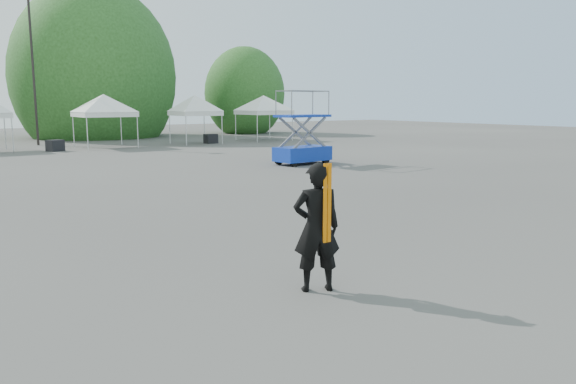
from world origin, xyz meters
TOP-DOWN VIEW (x-y plane):
  - ground at (0.00, 0.00)m, footprint 120.00×120.00m
  - light_pole_east at (3.00, 32.00)m, footprint 0.60×0.25m
  - tree_mid_e at (9.00, 39.00)m, footprint 5.12×5.12m
  - tree_far_e at (22.00, 37.00)m, footprint 3.84×3.84m
  - tent_f at (6.11, 27.56)m, footprint 4.65×4.65m
  - tent_g at (12.20, 27.18)m, footprint 4.04×4.04m
  - tent_h at (17.90, 27.41)m, footprint 4.64×4.64m
  - man at (0.16, -1.68)m, footprint 0.85×0.72m
  - scissor_lift at (10.50, 12.58)m, footprint 2.71×1.54m
  - crate_mid at (2.81, 26.44)m, footprint 1.06×0.96m
  - crate_east at (13.21, 26.94)m, footprint 0.88×0.71m

SIDE VIEW (x-z plane):
  - ground at x=0.00m, z-range 0.00..0.00m
  - crate_east at x=13.21m, z-range 0.00..0.64m
  - crate_mid at x=2.81m, z-range 0.00..0.67m
  - man at x=0.16m, z-range 0.00..1.96m
  - scissor_lift at x=10.50m, z-range 0.01..3.36m
  - tent_g at x=12.20m, z-range 1.12..5.00m
  - tent_h at x=17.90m, z-range 1.12..5.00m
  - tent_f at x=6.11m, z-range 1.12..5.00m
  - tree_far_e at x=22.00m, z-range 0.70..6.55m
  - tree_mid_e at x=9.00m, z-range 0.94..8.74m
  - light_pole_east at x=3.00m, z-range 0.62..10.42m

